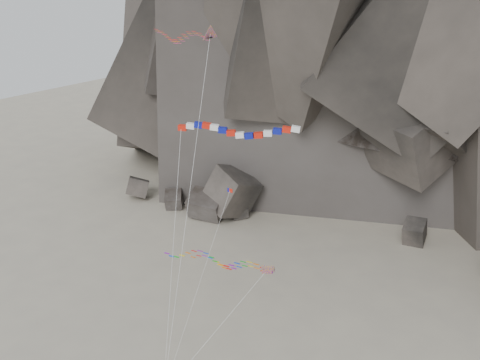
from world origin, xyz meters
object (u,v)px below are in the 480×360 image
Objects in this scene: delta_kite at (178,36)px; pennant_kite at (218,227)px; parafoil_kite at (211,259)px; banner_kite at (237,131)px.

delta_kite reaches higher than pennant_kite.
parafoil_kite is 0.77× the size of pennant_kite.
delta_kite reaches higher than parafoil_kite.
pennant_kite is (7.95, -4.64, -17.02)m from delta_kite.
delta_kite is 23.21m from parafoil_kite.
pennant_kite reaches higher than parafoil_kite.
banner_kite is 1.32× the size of pennant_kite.
delta_kite is 1.84× the size of pennant_kite.
parafoil_kite is (4.77, -1.52, -22.66)m from delta_kite.
delta_kite is at bearing 152.80° from banner_kite.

